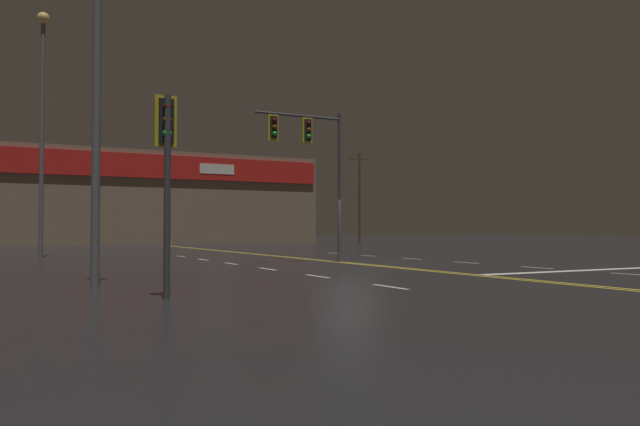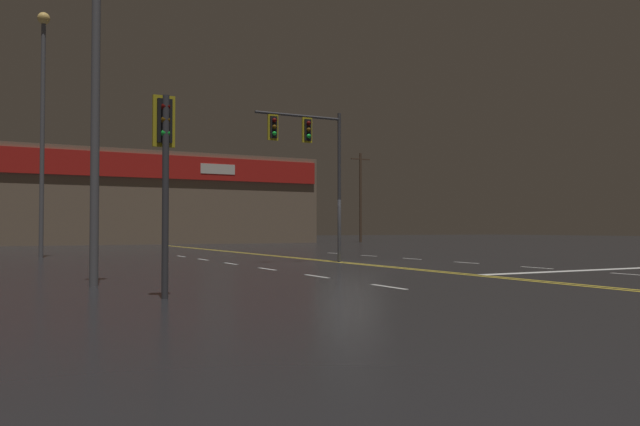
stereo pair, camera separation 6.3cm
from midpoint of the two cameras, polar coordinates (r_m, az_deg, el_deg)
The scene contains 8 objects.
ground_plane at distance 24.17m, azimuth 2.70°, elevation -4.60°, with size 200.00×200.00×0.00m, color black.
road_markings at distance 23.54m, azimuth 5.60°, elevation -4.67°, with size 12.51×60.00×0.01m.
traffic_signal_median at distance 24.61m, azimuth -1.23°, elevation 6.07°, with size 3.71×0.36×6.00m.
traffic_signal_corner_southwest at distance 12.29m, azimuth -14.03°, elevation 5.75°, with size 0.42×0.36×3.88m.
streetlight_near_right at distance 31.88m, azimuth -24.10°, elevation 9.05°, with size 0.56×0.56×11.37m.
streetlight_median_approach at distance 15.89m, azimuth -19.82°, elevation 15.52°, with size 0.56×0.56×9.28m.
building_backdrop at distance 60.32m, azimuth -15.87°, elevation 1.20°, with size 31.00×10.23×8.17m.
utility_pole_row at distance 55.46m, azimuth -16.98°, elevation 2.33°, with size 45.91×0.26×9.92m.
Camera 1 is at (-12.17, -20.84, 1.31)m, focal length 35.00 mm.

